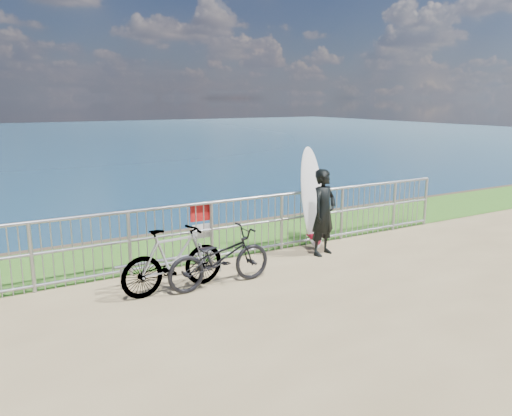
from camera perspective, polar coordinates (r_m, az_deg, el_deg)
grass_strip at (r=10.37m, az=-5.07°, el=-3.91°), size 120.00×120.00×0.00m
railing at (r=9.27m, az=-2.23°, el=-2.20°), size 10.06×0.10×1.13m
surfer at (r=9.46m, az=7.77°, el=-0.50°), size 0.69×0.55×1.64m
surfboard at (r=9.89m, az=6.51°, el=0.73°), size 0.54×0.48×2.01m
bicycle_near at (r=7.90m, az=-4.18°, el=-5.72°), size 1.78×0.67×0.92m
bicycle_far at (r=7.76m, az=-9.40°, el=-5.83°), size 1.73×0.64×1.02m
bike_rack at (r=8.28m, az=-9.48°, el=-5.99°), size 1.89×0.05×0.39m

